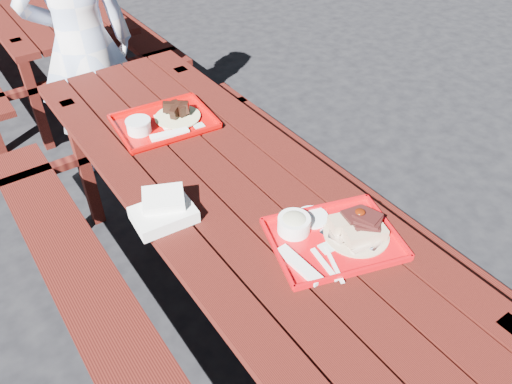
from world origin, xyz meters
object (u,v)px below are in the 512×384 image
near_tray (332,231)px  person (82,46)px  picnic_table_far (30,12)px  far_tray (163,122)px  picnic_table_near (234,222)px

near_tray → person: person is taller
picnic_table_far → person: size_ratio=1.51×
picnic_table_far → far_tray: size_ratio=5.46×
picnic_table_near → near_tray: near_tray is taller
picnic_table_far → far_tray: 2.29m
near_tray → far_tray: near_tray is taller
person → picnic_table_far: bearing=-81.1°
far_tray → person: size_ratio=0.28×
person → picnic_table_near: bearing=102.5°
near_tray → far_tray: size_ratio=1.09×
near_tray → person: bearing=94.9°
picnic_table_far → far_tray: far_tray is taller
picnic_table_far → near_tray: near_tray is taller
picnic_table_near → picnic_table_far: bearing=90.0°
far_tray → picnic_table_near: bearing=-87.6°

